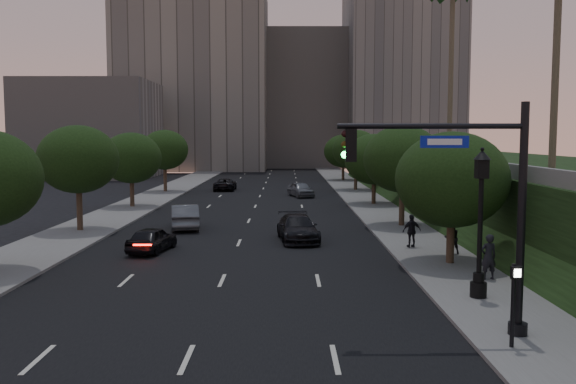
{
  "coord_description": "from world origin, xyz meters",
  "views": [
    {
      "loc": [
        2.7,
        -19.91,
        6.01
      ],
      "look_at": [
        2.75,
        6.38,
        3.6
      ],
      "focal_mm": 38.0,
      "sensor_mm": 36.0,
      "label": 1
    }
  ],
  "objects_px": {
    "sedan_far_left": "(225,184)",
    "pedestrian_b": "(452,238)",
    "sedan_near_left": "(152,239)",
    "traffic_signal_mast": "(484,217)",
    "pedestrian_a": "(488,257)",
    "sedan_near_right": "(298,228)",
    "sedan_mid_left": "(185,217)",
    "pedestrian_c": "(412,231)",
    "sedan_far_right": "(301,189)",
    "street_lamp": "(480,230)"
  },
  "relations": [
    {
      "from": "sedan_mid_left",
      "to": "pedestrian_a",
      "type": "relative_size",
      "value": 2.6
    },
    {
      "from": "sedan_far_left",
      "to": "pedestrian_c",
      "type": "height_order",
      "value": "pedestrian_c"
    },
    {
      "from": "sedan_far_left",
      "to": "sedan_near_right",
      "type": "height_order",
      "value": "sedan_near_right"
    },
    {
      "from": "traffic_signal_mast",
      "to": "sedan_near_left",
      "type": "bearing_deg",
      "value": 132.92
    },
    {
      "from": "sedan_near_left",
      "to": "pedestrian_c",
      "type": "relative_size",
      "value": 2.25
    },
    {
      "from": "traffic_signal_mast",
      "to": "pedestrian_a",
      "type": "bearing_deg",
      "value": 70.23
    },
    {
      "from": "sedan_far_right",
      "to": "pedestrian_c",
      "type": "bearing_deg",
      "value": -96.67
    },
    {
      "from": "sedan_far_left",
      "to": "pedestrian_b",
      "type": "xyz_separation_m",
      "value": [
        15.1,
        -37.51,
        0.29
      ]
    },
    {
      "from": "sedan_mid_left",
      "to": "pedestrian_c",
      "type": "distance_m",
      "value": 15.21
    },
    {
      "from": "traffic_signal_mast",
      "to": "pedestrian_b",
      "type": "xyz_separation_m",
      "value": [
        2.49,
        12.46,
        -2.71
      ]
    },
    {
      "from": "street_lamp",
      "to": "sedan_near_right",
      "type": "bearing_deg",
      "value": 116.41
    },
    {
      "from": "sedan_far_right",
      "to": "pedestrian_b",
      "type": "relative_size",
      "value": 2.71
    },
    {
      "from": "sedan_near_left",
      "to": "pedestrian_b",
      "type": "height_order",
      "value": "pedestrian_b"
    },
    {
      "from": "traffic_signal_mast",
      "to": "sedan_near_left",
      "type": "height_order",
      "value": "traffic_signal_mast"
    },
    {
      "from": "sedan_near_right",
      "to": "pedestrian_a",
      "type": "relative_size",
      "value": 2.73
    },
    {
      "from": "sedan_far_right",
      "to": "pedestrian_a",
      "type": "relative_size",
      "value": 2.34
    },
    {
      "from": "sedan_near_left",
      "to": "sedan_far_left",
      "type": "height_order",
      "value": "sedan_far_left"
    },
    {
      "from": "sedan_far_left",
      "to": "pedestrian_b",
      "type": "distance_m",
      "value": 40.43
    },
    {
      "from": "sedan_mid_left",
      "to": "pedestrian_b",
      "type": "height_order",
      "value": "pedestrian_b"
    },
    {
      "from": "sedan_far_left",
      "to": "sedan_near_right",
      "type": "bearing_deg",
      "value": 103.17
    },
    {
      "from": "traffic_signal_mast",
      "to": "pedestrian_b",
      "type": "relative_size",
      "value": 4.31
    },
    {
      "from": "sedan_far_right",
      "to": "pedestrian_b",
      "type": "height_order",
      "value": "pedestrian_b"
    },
    {
      "from": "sedan_mid_left",
      "to": "sedan_far_left",
      "type": "height_order",
      "value": "sedan_mid_left"
    },
    {
      "from": "pedestrian_a",
      "to": "pedestrian_b",
      "type": "bearing_deg",
      "value": -99.4
    },
    {
      "from": "traffic_signal_mast",
      "to": "sedan_mid_left",
      "type": "xyz_separation_m",
      "value": [
        -12.39,
        21.73,
        -2.87
      ]
    },
    {
      "from": "sedan_near_left",
      "to": "sedan_near_right",
      "type": "height_order",
      "value": "sedan_near_right"
    },
    {
      "from": "pedestrian_a",
      "to": "pedestrian_c",
      "type": "bearing_deg",
      "value": -86.8
    },
    {
      "from": "traffic_signal_mast",
      "to": "sedan_far_right",
      "type": "bearing_deg",
      "value": 95.84
    },
    {
      "from": "pedestrian_a",
      "to": "sedan_far_left",
      "type": "bearing_deg",
      "value": -80.22
    },
    {
      "from": "street_lamp",
      "to": "sedan_near_left",
      "type": "bearing_deg",
      "value": 145.83
    },
    {
      "from": "sedan_mid_left",
      "to": "pedestrian_a",
      "type": "xyz_separation_m",
      "value": [
        14.9,
        -14.74,
        0.28
      ]
    },
    {
      "from": "traffic_signal_mast",
      "to": "pedestrian_b",
      "type": "height_order",
      "value": "traffic_signal_mast"
    },
    {
      "from": "sedan_near_left",
      "to": "sedan_far_left",
      "type": "bearing_deg",
      "value": -80.2
    },
    {
      "from": "sedan_near_left",
      "to": "sedan_near_right",
      "type": "bearing_deg",
      "value": -146.54
    },
    {
      "from": "traffic_signal_mast",
      "to": "pedestrian_b",
      "type": "distance_m",
      "value": 12.99
    },
    {
      "from": "traffic_signal_mast",
      "to": "sedan_near_right",
      "type": "bearing_deg",
      "value": 106.73
    },
    {
      "from": "sedan_near_left",
      "to": "sedan_far_right",
      "type": "bearing_deg",
      "value": -96.12
    },
    {
      "from": "pedestrian_a",
      "to": "pedestrian_b",
      "type": "distance_m",
      "value": 5.47
    },
    {
      "from": "sedan_near_left",
      "to": "sedan_mid_left",
      "type": "distance_m",
      "value": 8.0
    },
    {
      "from": "sedan_far_left",
      "to": "pedestrian_c",
      "type": "bearing_deg",
      "value": 111.03
    },
    {
      "from": "sedan_near_left",
      "to": "sedan_far_left",
      "type": "xyz_separation_m",
      "value": [
        0.17,
        36.22,
        0.0
      ]
    },
    {
      "from": "sedan_far_right",
      "to": "pedestrian_c",
      "type": "relative_size",
      "value": 2.51
    },
    {
      "from": "pedestrian_a",
      "to": "pedestrian_b",
      "type": "relative_size",
      "value": 1.16
    },
    {
      "from": "traffic_signal_mast",
      "to": "sedan_far_left",
      "type": "distance_m",
      "value": 51.62
    },
    {
      "from": "street_lamp",
      "to": "sedan_mid_left",
      "type": "height_order",
      "value": "street_lamp"
    },
    {
      "from": "sedan_mid_left",
      "to": "pedestrian_b",
      "type": "bearing_deg",
      "value": 137.38
    },
    {
      "from": "traffic_signal_mast",
      "to": "sedan_mid_left",
      "type": "relative_size",
      "value": 1.43
    },
    {
      "from": "traffic_signal_mast",
      "to": "pedestrian_c",
      "type": "bearing_deg",
      "value": 86.55
    },
    {
      "from": "sedan_far_left",
      "to": "pedestrian_b",
      "type": "bearing_deg",
      "value": 112.29
    },
    {
      "from": "sedan_far_right",
      "to": "pedestrian_b",
      "type": "bearing_deg",
      "value": -94.3
    }
  ]
}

